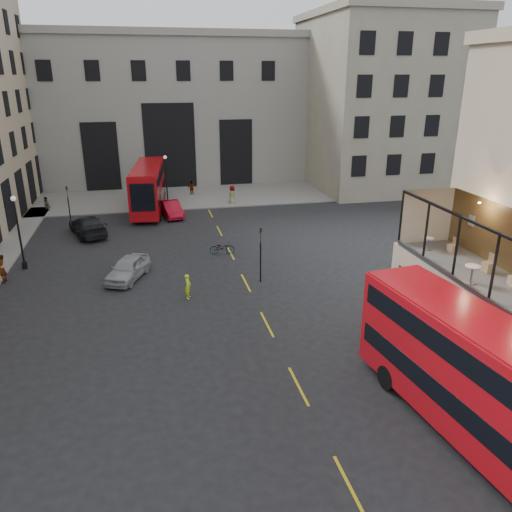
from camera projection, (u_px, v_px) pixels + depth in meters
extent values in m
plane|color=black|center=(340.00, 380.00, 22.76)|extent=(140.00, 140.00, 0.00)
cube|color=black|center=(444.00, 330.00, 23.08)|extent=(0.08, 9.20, 3.00)
cube|color=beige|center=(427.00, 216.00, 26.58)|extent=(3.00, 0.04, 2.90)
cube|color=black|center=(492.00, 214.00, 21.50)|extent=(3.00, 10.00, 0.04)
cube|color=slate|center=(452.00, 276.00, 22.16)|extent=(0.12, 10.00, 0.18)
cube|color=black|center=(461.00, 217.00, 21.21)|extent=(0.12, 10.00, 0.10)
cube|color=beige|center=(472.00, 221.00, 25.17)|extent=(0.04, 0.45, 0.55)
cylinder|color=#FFD899|center=(479.00, 203.00, 23.51)|extent=(0.12, 0.12, 0.05)
cube|color=#C7B195|center=(474.00, 322.00, 23.30)|extent=(3.00, 11.00, 4.50)
cube|color=slate|center=(482.00, 277.00, 22.51)|extent=(3.00, 10.00, 0.10)
cube|color=gray|center=(166.00, 109.00, 62.68)|extent=(34.00, 10.00, 18.00)
cube|color=gray|center=(161.00, 34.00, 59.72)|extent=(35.00, 10.60, 0.80)
cube|color=black|center=(170.00, 147.00, 59.43)|extent=(6.00, 0.12, 10.00)
cube|color=black|center=(101.00, 157.00, 58.16)|extent=(4.00, 0.12, 8.00)
cube|color=black|center=(236.00, 153.00, 61.39)|extent=(4.00, 0.12, 8.00)
cube|color=#9C967E|center=(379.00, 102.00, 60.05)|extent=(16.00, 18.00, 20.00)
cube|color=#9C967E|center=(386.00, 14.00, 56.75)|extent=(16.60, 18.60, 0.80)
cube|color=slate|center=(166.00, 197.00, 56.38)|extent=(40.00, 12.00, 0.12)
cylinder|color=black|center=(260.00, 262.00, 33.09)|extent=(0.10, 0.10, 2.80)
imported|color=black|center=(261.00, 235.00, 32.43)|extent=(0.16, 0.20, 1.00)
cylinder|color=black|center=(70.00, 213.00, 44.93)|extent=(0.10, 0.10, 2.80)
imported|color=black|center=(67.00, 192.00, 44.28)|extent=(0.16, 0.20, 1.00)
cylinder|color=black|center=(20.00, 235.00, 34.98)|extent=(0.14, 0.14, 5.00)
cylinder|color=black|center=(25.00, 265.00, 35.75)|extent=(0.36, 0.36, 0.50)
sphere|color=silver|center=(13.00, 199.00, 34.07)|extent=(0.36, 0.36, 0.36)
cylinder|color=black|center=(167.00, 183.00, 51.87)|extent=(0.14, 0.14, 5.00)
cylinder|color=black|center=(168.00, 204.00, 52.65)|extent=(0.36, 0.36, 0.50)
sphere|color=silver|center=(165.00, 157.00, 50.96)|extent=(0.36, 0.36, 0.36)
cube|color=#B30C16|center=(481.00, 380.00, 18.30)|extent=(4.25, 12.34, 4.29)
cube|color=black|center=(479.00, 394.00, 18.51)|extent=(4.21, 11.69, 0.88)
cube|color=black|center=(487.00, 349.00, 17.85)|extent=(4.21, 11.69, 0.88)
cube|color=#B30C16|center=(491.00, 328.00, 17.55)|extent=(4.11, 12.09, 0.13)
cylinder|color=black|center=(387.00, 377.00, 22.03)|extent=(0.44, 1.13, 1.10)
cylinder|color=black|center=(434.00, 367.00, 22.82)|extent=(0.44, 1.13, 1.10)
cube|color=#A30B0F|center=(148.00, 187.00, 50.19)|extent=(3.77, 11.77, 4.10)
cube|color=black|center=(149.00, 192.00, 50.38)|extent=(3.75, 11.14, 0.84)
cube|color=black|center=(147.00, 174.00, 49.75)|extent=(3.75, 11.14, 0.84)
cube|color=#A30B0F|center=(147.00, 166.00, 49.47)|extent=(3.64, 11.53, 0.13)
cylinder|color=black|center=(141.00, 197.00, 54.17)|extent=(0.40, 1.08, 1.05)
cylinder|color=black|center=(164.00, 197.00, 54.43)|extent=(0.40, 1.08, 1.05)
cylinder|color=black|center=(133.00, 217.00, 46.95)|extent=(0.40, 1.08, 1.05)
cylinder|color=black|center=(159.00, 216.00, 47.21)|extent=(0.40, 1.08, 1.05)
imported|color=#979A9F|center=(128.00, 268.00, 33.80)|extent=(3.40, 4.82, 1.52)
imported|color=#AF0A21|center=(172.00, 209.00, 48.67)|extent=(2.28, 4.73, 1.49)
imported|color=black|center=(88.00, 226.00, 43.06)|extent=(3.99, 6.10, 1.64)
imported|color=gray|center=(222.00, 248.00, 38.64)|extent=(1.94, 0.82, 0.99)
imported|color=#D5F81A|center=(188.00, 286.00, 30.87)|extent=(0.51, 0.65, 1.58)
imported|color=gray|center=(47.00, 205.00, 50.17)|extent=(0.91, 0.81, 1.56)
imported|color=gray|center=(162.00, 187.00, 57.76)|extent=(1.21, 1.28, 1.74)
imported|color=gray|center=(192.00, 188.00, 56.98)|extent=(1.05, 0.58, 1.69)
imported|color=gray|center=(232.00, 195.00, 53.31)|extent=(1.06, 1.15, 1.97)
imported|color=gray|center=(2.00, 269.00, 33.12)|extent=(0.52, 0.75, 1.96)
cylinder|color=white|center=(473.00, 266.00, 21.42)|extent=(0.65, 0.65, 0.04)
cylinder|color=slate|center=(472.00, 275.00, 21.56)|extent=(0.09, 0.09, 0.76)
cylinder|color=slate|center=(470.00, 283.00, 21.69)|extent=(0.48, 0.48, 0.03)
cylinder|color=silver|center=(429.00, 238.00, 25.59)|extent=(0.53, 0.53, 0.04)
cylinder|color=slate|center=(428.00, 244.00, 25.70)|extent=(0.07, 0.07, 0.62)
cylinder|color=slate|center=(427.00, 250.00, 25.80)|extent=(0.39, 0.39, 0.03)
cube|color=tan|center=(488.00, 267.00, 22.89)|extent=(0.48, 0.48, 0.45)
cube|color=tan|center=(493.00, 258.00, 22.80)|extent=(0.10, 0.42, 0.40)
cube|color=tan|center=(452.00, 248.00, 25.45)|extent=(0.43, 0.43, 0.40)
cube|color=tan|center=(456.00, 241.00, 25.38)|extent=(0.09, 0.37, 0.35)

